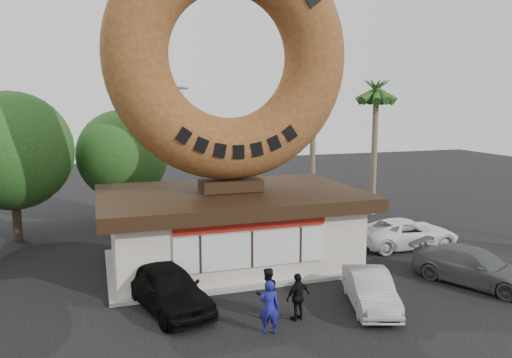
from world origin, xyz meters
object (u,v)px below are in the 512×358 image
at_px(car_grey, 474,267).
at_px(car_white, 407,233).
at_px(donut_shop, 231,225).
at_px(person_right, 298,297).
at_px(giant_donut, 229,56).
at_px(person_left, 269,307).
at_px(car_silver, 370,290).
at_px(person_center, 267,293).
at_px(street_lamp, 158,145).
at_px(car_black, 168,288).

distance_m(car_grey, car_white, 5.15).
distance_m(donut_shop, person_right, 6.27).
bearing_deg(car_white, giant_donut, 91.20).
distance_m(donut_shop, giant_donut, 7.20).
xyz_separation_m(person_left, car_silver, (4.02, 0.79, -0.22)).
distance_m(person_center, person_right, 1.03).
distance_m(person_right, car_silver, 2.82).
relative_size(street_lamp, person_center, 4.66).
xyz_separation_m(street_lamp, person_right, (2.46, -16.18, -3.68)).
bearing_deg(car_grey, donut_shop, 121.09).
distance_m(street_lamp, person_right, 16.78).
height_order(street_lamp, car_black, street_lamp).
bearing_deg(giant_donut, donut_shop, -90.00).
distance_m(person_right, car_grey, 7.90).
xyz_separation_m(person_center, person_right, (0.91, -0.47, -0.06)).
relative_size(person_center, person_right, 1.07).
bearing_deg(car_black, street_lamp, 68.53).
height_order(donut_shop, person_right, donut_shop).
distance_m(street_lamp, car_grey, 18.86).
bearing_deg(person_right, person_left, 9.01).
bearing_deg(car_white, person_left, 127.21).
distance_m(person_left, car_silver, 4.11).
relative_size(car_silver, car_grey, 0.80).
xyz_separation_m(giant_donut, person_left, (-0.61, -6.80, -8.11)).
xyz_separation_m(donut_shop, car_silver, (3.41, -5.99, -1.13)).
relative_size(giant_donut, car_black, 2.27).
distance_m(street_lamp, car_white, 15.32).
distance_m(giant_donut, car_silver, 10.83).
bearing_deg(car_white, donut_shop, 91.31).
xyz_separation_m(car_black, car_grey, (11.78, -1.33, -0.07)).
distance_m(person_center, car_grey, 8.77).
height_order(car_silver, car_grey, car_grey).
relative_size(person_right, car_black, 0.35).
bearing_deg(giant_donut, person_right, -84.41).
bearing_deg(car_silver, car_black, -179.12).
bearing_deg(car_grey, car_silver, 160.85).
height_order(car_black, car_white, car_black).
relative_size(person_left, car_silver, 0.45).
xyz_separation_m(person_right, car_grey, (7.85, 0.85, -0.10)).
relative_size(street_lamp, car_white, 1.59).
height_order(car_silver, car_white, car_white).
height_order(person_center, car_silver, person_center).
xyz_separation_m(giant_donut, street_lamp, (-1.86, 10.00, -4.49)).
relative_size(car_silver, car_white, 0.77).
bearing_deg(donut_shop, car_black, -129.80).
relative_size(street_lamp, person_left, 4.66).
height_order(car_grey, car_white, car_grey).
distance_m(street_lamp, car_silver, 17.29).
bearing_deg(car_white, street_lamp, 49.10).
distance_m(car_black, car_grey, 11.86).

